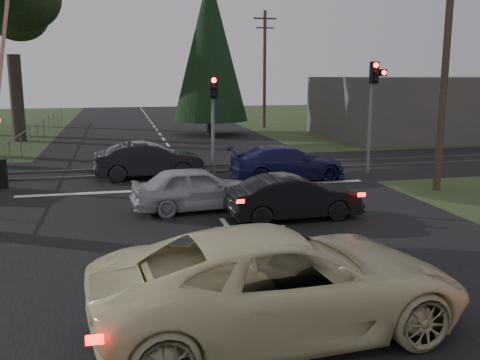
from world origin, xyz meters
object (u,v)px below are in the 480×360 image
object	(u,v)px
utility_pole_far	(210,70)
dark_hatchback	(294,198)
traffic_signal_right	(374,96)
blue_sedan	(287,163)
utility_pole_mid	(265,67)
dark_car_far	(149,160)
silver_car	(197,189)
utility_pole_near	(446,59)
cream_coupe	(282,282)
traffic_signal_center	(213,108)

from	to	relation	value
utility_pole_far	dark_hatchback	distance (m)	52.25
traffic_signal_right	blue_sedan	size ratio (longest dim) A/B	1.00
utility_pole_mid	dark_car_far	distance (m)	22.16
silver_car	blue_sedan	bearing A→B (deg)	-52.12
utility_pole_near	blue_sedan	bearing A→B (deg)	147.26
cream_coupe	silver_car	world-z (taller)	cream_coupe
utility_pole_mid	dark_car_far	xyz separation A→B (m)	(-10.19, -19.26, -4.00)
utility_pole_near	dark_car_far	world-z (taller)	utility_pole_near
silver_car	blue_sedan	size ratio (longest dim) A/B	0.86
utility_pole_mid	silver_car	bearing A→B (deg)	-109.90
utility_pole_near	dark_car_far	bearing A→B (deg)	155.06
utility_pole_near	cream_coupe	size ratio (longest dim) A/B	1.46
utility_pole_near	utility_pole_mid	bearing A→B (deg)	90.00
traffic_signal_right	dark_car_far	distance (m)	9.67
cream_coupe	traffic_signal_center	bearing A→B (deg)	-10.57
traffic_signal_center	dark_hatchback	size ratio (longest dim) A/B	1.04
utility_pole_near	traffic_signal_center	bearing A→B (deg)	148.05
cream_coupe	dark_car_far	size ratio (longest dim) A/B	1.41
traffic_signal_right	utility_pole_near	distance (m)	3.87
utility_pole_near	cream_coupe	bearing A→B (deg)	-133.61
traffic_signal_center	silver_car	world-z (taller)	traffic_signal_center
utility_pole_far	dark_car_far	bearing A→B (deg)	-102.96
silver_car	blue_sedan	world-z (taller)	silver_car
traffic_signal_center	dark_hatchback	xyz separation A→B (m)	(1.07, -7.37, -2.16)
utility_pole_far	dark_car_far	world-z (taller)	utility_pole_far
cream_coupe	silver_car	distance (m)	8.30
traffic_signal_right	cream_coupe	world-z (taller)	traffic_signal_right
traffic_signal_center	blue_sedan	size ratio (longest dim) A/B	0.87
utility_pole_mid	utility_pole_far	distance (m)	25.00
silver_car	cream_coupe	bearing A→B (deg)	175.60
utility_pole_far	dark_car_far	xyz separation A→B (m)	(-10.19, -44.26, -4.00)
traffic_signal_center	utility_pole_mid	world-z (taller)	utility_pole_mid
utility_pole_mid	utility_pole_far	size ratio (longest dim) A/B	1.00
traffic_signal_right	blue_sedan	bearing A→B (deg)	-174.00
utility_pole_near	dark_hatchback	world-z (taller)	utility_pole_near
cream_coupe	utility_pole_near	bearing A→B (deg)	-48.65
utility_pole_near	dark_car_far	xyz separation A→B (m)	(-10.19, 4.74, -4.00)
traffic_signal_right	utility_pole_mid	bearing A→B (deg)	87.34
utility_pole_near	blue_sedan	size ratio (longest dim) A/B	1.92
traffic_signal_center	utility_pole_near	xyz separation A→B (m)	(7.50, -4.68, 1.92)
cream_coupe	dark_hatchback	size ratio (longest dim) A/B	1.57
traffic_signal_right	utility_pole_near	bearing A→B (deg)	-74.66
utility_pole_far	cream_coupe	size ratio (longest dim) A/B	1.46
utility_pole_mid	dark_hatchback	xyz separation A→B (m)	(-6.43, -26.69, -4.08)
utility_pole_far	blue_sedan	distance (m)	46.35
dark_hatchback	dark_car_far	bearing A→B (deg)	23.49
cream_coupe	dark_car_far	distance (m)	14.09
traffic_signal_right	cream_coupe	bearing A→B (deg)	-121.75
blue_sedan	dark_car_far	size ratio (longest dim) A/B	1.07
utility_pole_mid	dark_car_far	bearing A→B (deg)	-117.87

